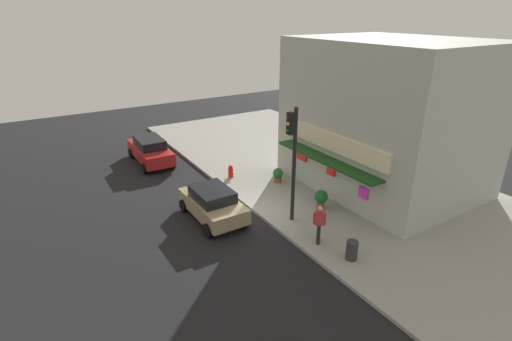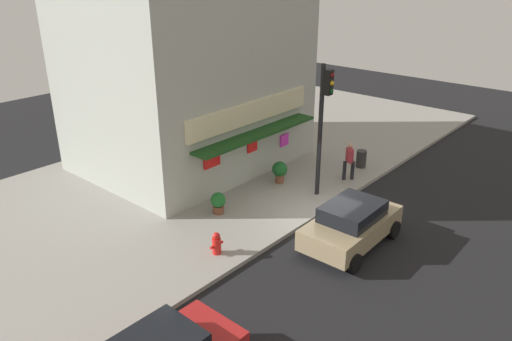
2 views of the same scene
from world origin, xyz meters
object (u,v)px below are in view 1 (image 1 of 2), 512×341
at_px(fire_hydrant, 231,171).
at_px(parked_car_tan, 213,203).
at_px(potted_plant_by_doorway, 278,175).
at_px(parked_car_red, 150,150).
at_px(trash_can, 352,250).
at_px(traffic_light, 293,151).
at_px(pedestrian, 319,223).
at_px(potted_plant_by_window, 321,198).

distance_m(fire_hydrant, parked_car_tan, 4.64).
distance_m(potted_plant_by_doorway, parked_car_red, 8.89).
bearing_deg(potted_plant_by_doorway, trash_can, -13.07).
xyz_separation_m(fire_hydrant, trash_can, (9.70, 0.19, 0.03)).
relative_size(traffic_light, parked_car_red, 1.17).
bearing_deg(traffic_light, pedestrian, -2.50).
bearing_deg(potted_plant_by_window, pedestrian, -42.48).
xyz_separation_m(fire_hydrant, parked_car_tan, (3.60, -2.91, 0.28)).
bearing_deg(parked_car_red, potted_plant_by_window, 24.75).
height_order(potted_plant_by_window, parked_car_red, parked_car_red).
relative_size(fire_hydrant, potted_plant_by_window, 0.79).
distance_m(trash_can, potted_plant_by_doorway, 7.86).
distance_m(potted_plant_by_doorway, potted_plant_by_window, 3.75).
bearing_deg(traffic_light, potted_plant_by_doorway, 152.84).
distance_m(fire_hydrant, potted_plant_by_window, 6.12).
height_order(pedestrian, potted_plant_by_window, pedestrian).
relative_size(trash_can, parked_car_red, 0.17).
bearing_deg(traffic_light, fire_hydrant, 179.76).
xyz_separation_m(parked_car_red, parked_car_tan, (8.83, 0.23, -0.06)).
distance_m(trash_can, potted_plant_by_window, 4.29).
bearing_deg(parked_car_red, fire_hydrant, 30.92).
height_order(fire_hydrant, trash_can, trash_can).
xyz_separation_m(trash_can, parked_car_red, (-14.93, -3.32, 0.31)).
height_order(pedestrian, parked_car_tan, pedestrian).
bearing_deg(parked_car_tan, potted_plant_by_doorway, 107.68).
bearing_deg(potted_plant_by_window, traffic_light, -86.24).
bearing_deg(parked_car_tan, fire_hydrant, 141.08).
xyz_separation_m(trash_can, pedestrian, (-1.65, -0.31, 0.53)).
relative_size(trash_can, parked_car_tan, 0.20).
xyz_separation_m(pedestrian, potted_plant_by_doorway, (-6.00, 2.08, -0.47)).
bearing_deg(pedestrian, parked_car_tan, -147.92).
xyz_separation_m(fire_hydrant, pedestrian, (8.05, -0.12, 0.56)).
height_order(traffic_light, parked_car_red, traffic_light).
bearing_deg(potted_plant_by_window, fire_hydrant, -161.41).
bearing_deg(pedestrian, fire_hydrant, 179.16).
height_order(trash_can, parked_car_tan, parked_car_tan).
distance_m(traffic_light, parked_car_red, 11.90).
height_order(trash_can, pedestrian, pedestrian).
height_order(fire_hydrant, parked_car_red, parked_car_red).
bearing_deg(fire_hydrant, potted_plant_by_doorway, 43.81).
height_order(potted_plant_by_window, parked_car_tan, parked_car_tan).
relative_size(potted_plant_by_doorway, potted_plant_by_window, 0.87).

